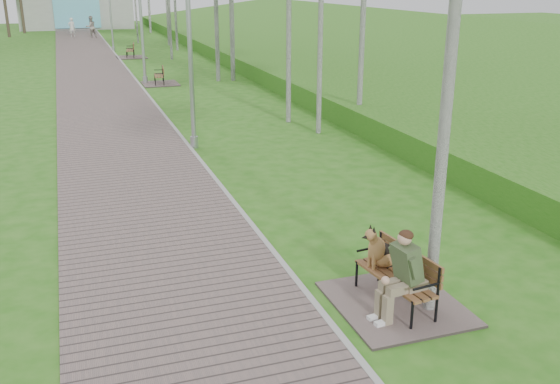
# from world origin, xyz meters

# --- Properties ---
(ground) EXTENTS (120.00, 120.00, 0.00)m
(ground) POSITION_xyz_m (0.00, 0.00, 0.00)
(ground) COLOR #266513
(ground) RESTS_ON ground
(walkway) EXTENTS (3.50, 67.00, 0.04)m
(walkway) POSITION_xyz_m (-1.75, 21.50, 0.02)
(walkway) COLOR #685754
(walkway) RESTS_ON ground
(kerb) EXTENTS (0.10, 67.00, 0.05)m
(kerb) POSITION_xyz_m (0.00, 21.50, 0.03)
(kerb) COLOR #999993
(kerb) RESTS_ON ground
(embankment) EXTENTS (14.00, 70.00, 1.60)m
(embankment) POSITION_xyz_m (12.00, 20.00, 0.00)
(embankment) COLOR #52892E
(embankment) RESTS_ON ground
(building_north) EXTENTS (10.00, 5.20, 4.00)m
(building_north) POSITION_xyz_m (-1.50, 50.97, 1.99)
(building_north) COLOR #9E9E99
(building_north) RESTS_ON ground
(bench_main) EXTENTS (1.75, 1.94, 1.52)m
(bench_main) POSITION_xyz_m (1.03, -5.59, 0.43)
(bench_main) COLOR #685754
(bench_main) RESTS_ON ground
(bench_second) EXTENTS (1.55, 1.73, 0.95)m
(bench_second) POSITION_xyz_m (0.87, 15.51, 0.17)
(bench_second) COLOR #685754
(bench_second) RESTS_ON ground
(bench_third) EXTENTS (1.72, 1.91, 1.06)m
(bench_third) POSITION_xyz_m (0.73, 25.93, 0.19)
(bench_third) COLOR #685754
(bench_third) RESTS_ON ground
(lamp_post_near) EXTENTS (0.22, 0.22, 5.59)m
(lamp_post_near) POSITION_xyz_m (0.14, 4.14, 2.61)
(lamp_post_near) COLOR #9EA1A6
(lamp_post_near) RESTS_ON ground
(lamp_post_second) EXTENTS (0.22, 0.22, 5.65)m
(lamp_post_second) POSITION_xyz_m (0.29, 15.87, 2.64)
(lamp_post_second) COLOR #9EA1A6
(lamp_post_second) RESTS_ON ground
(lamp_post_third) EXTENTS (0.20, 0.20, 5.15)m
(lamp_post_third) POSITION_xyz_m (0.07, 29.92, 2.40)
(lamp_post_third) COLOR #9EA1A6
(lamp_post_third) RESTS_ON ground
(lamp_post_far) EXTENTS (0.20, 0.20, 5.26)m
(lamp_post_far) POSITION_xyz_m (0.39, 48.70, 2.46)
(lamp_post_far) COLOR #9EA1A6
(lamp_post_far) RESTS_ON ground
(pedestrian_near) EXTENTS (0.63, 0.50, 1.52)m
(pedestrian_near) POSITION_xyz_m (-2.20, 41.10, 0.76)
(pedestrian_near) COLOR silver
(pedestrian_near) RESTS_ON ground
(pedestrian_far) EXTENTS (0.99, 0.89, 1.68)m
(pedestrian_far) POSITION_xyz_m (-0.78, 40.06, 0.84)
(pedestrian_far) COLOR gray
(pedestrian_far) RESTS_ON ground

